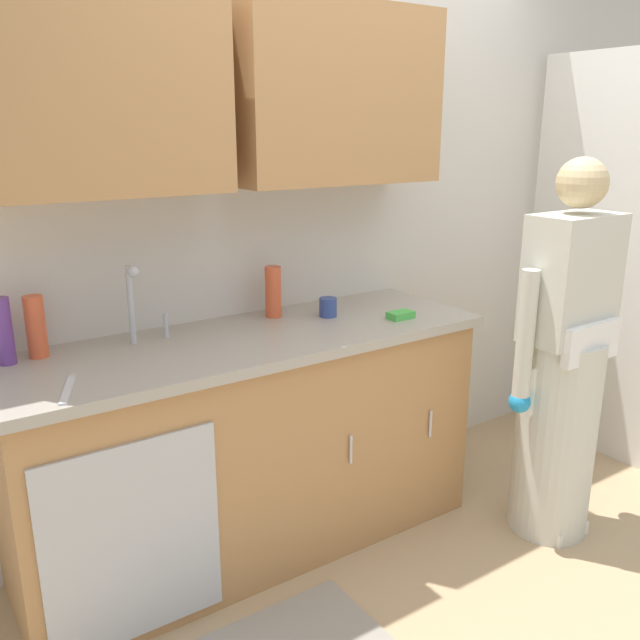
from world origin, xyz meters
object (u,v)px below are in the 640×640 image
at_px(sink, 158,355).
at_px(bottle_dish_liquid, 273,292).
at_px(bottle_water_tall, 4,331).
at_px(person_at_sink, 561,382).
at_px(bottle_water_short, 36,327).
at_px(knife_on_counter, 68,390).
at_px(sponge, 401,315).
at_px(cup_by_sink, 328,307).

xyz_separation_m(sink, bottle_dish_liquid, (0.59, 0.17, 0.12)).
height_order(sink, bottle_water_tall, sink).
bearing_deg(person_at_sink, bottle_water_short, 156.80).
distance_m(bottle_water_tall, bottle_dish_liquid, 1.06).
height_order(bottle_water_tall, knife_on_counter, bottle_water_tall).
bearing_deg(sink, bottle_water_short, 153.60).
height_order(bottle_water_tall, bottle_water_short, bottle_water_tall).
xyz_separation_m(sink, person_at_sink, (1.52, -0.63, -0.23)).
bearing_deg(person_at_sink, bottle_dish_liquid, 139.44).
height_order(bottle_water_short, sponge, bottle_water_short).
bearing_deg(bottle_water_tall, sponge, -12.22).
xyz_separation_m(person_at_sink, knife_on_counter, (-1.89, 0.43, 0.25)).
bearing_deg(bottle_water_tall, bottle_water_short, 8.60).
xyz_separation_m(bottle_water_short, sponge, (1.39, -0.34, -0.10)).
relative_size(person_at_sink, cup_by_sink, 19.81).
relative_size(person_at_sink, bottle_water_short, 7.25).
bearing_deg(person_at_sink, sponge, 136.61).
bearing_deg(knife_on_counter, sponge, -67.83).
distance_m(bottle_dish_liquid, knife_on_counter, 1.03).
distance_m(sink, bottle_water_short, 0.43).
xyz_separation_m(knife_on_counter, sponge, (1.39, 0.04, 0.01)).
distance_m(bottle_water_tall, cup_by_sink, 1.27).
xyz_separation_m(sink, bottle_water_short, (-0.37, 0.18, 0.13)).
height_order(bottle_water_tall, sponge, bottle_water_tall).
relative_size(cup_by_sink, knife_on_counter, 0.34).
bearing_deg(knife_on_counter, bottle_dish_liquid, -48.31).
height_order(bottle_water_tall, cup_by_sink, bottle_water_tall).
bearing_deg(bottle_water_tall, knife_on_counter, -73.40).
relative_size(person_at_sink, bottle_water_tall, 6.87).
bearing_deg(person_at_sink, knife_on_counter, 167.27).
xyz_separation_m(bottle_dish_liquid, cup_by_sink, (0.20, -0.13, -0.07)).
height_order(bottle_dish_liquid, bottle_water_short, bottle_water_short).
distance_m(sink, cup_by_sink, 0.79).
bearing_deg(bottle_water_short, knife_on_counter, -89.58).
height_order(sink, bottle_water_short, sink).
bearing_deg(bottle_water_tall, cup_by_sink, -5.65).
relative_size(bottle_dish_liquid, cup_by_sink, 2.68).
height_order(cup_by_sink, knife_on_counter, cup_by_sink).
xyz_separation_m(bottle_water_tall, cup_by_sink, (1.26, -0.12, -0.08)).
relative_size(sink, person_at_sink, 0.31).
distance_m(person_at_sink, bottle_water_short, 2.09).
bearing_deg(sponge, person_at_sink, -43.39).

